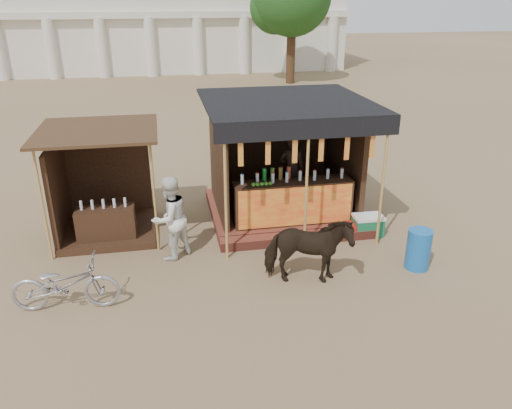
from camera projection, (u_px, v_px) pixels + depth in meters
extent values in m
plane|color=#846B4C|center=(273.00, 297.00, 8.75)|extent=(120.00, 120.00, 0.00)
cube|color=brown|center=(282.00, 209.00, 12.04)|extent=(3.40, 2.80, 0.22)
cube|color=brown|center=(299.00, 238.00, 10.64)|extent=(3.40, 0.35, 0.20)
cube|color=#3C2515|center=(292.00, 202.00, 10.96)|extent=(2.60, 0.55, 0.95)
cube|color=red|center=(296.00, 207.00, 10.70)|extent=(2.50, 0.02, 0.88)
cube|color=#3C2515|center=(271.00, 141.00, 12.64)|extent=(3.00, 0.12, 2.50)
cube|color=#3C2515|center=(218.00, 159.00, 11.25)|extent=(0.12, 2.50, 2.50)
cube|color=#3C2515|center=(345.00, 152.00, 11.77)|extent=(0.12, 2.50, 2.50)
cube|color=black|center=(286.00, 101.00, 10.83)|extent=(3.60, 3.60, 0.06)
cube|color=black|center=(309.00, 130.00, 9.29)|extent=(3.60, 0.06, 0.36)
cylinder|color=tan|center=(226.00, 195.00, 9.51)|extent=(0.06, 0.06, 2.75)
cylinder|color=tan|center=(306.00, 189.00, 9.79)|extent=(0.06, 0.06, 2.75)
cylinder|color=tan|center=(383.00, 183.00, 10.06)|extent=(0.06, 0.06, 2.75)
cube|color=red|center=(241.00, 152.00, 9.24)|extent=(0.10, 0.02, 0.55)
cube|color=red|center=(268.00, 151.00, 9.33)|extent=(0.10, 0.02, 0.55)
cube|color=red|center=(295.00, 149.00, 9.42)|extent=(0.10, 0.02, 0.55)
cube|color=red|center=(321.00, 148.00, 9.51)|extent=(0.10, 0.02, 0.55)
cube|color=red|center=(347.00, 146.00, 9.60)|extent=(0.10, 0.02, 0.55)
cube|color=red|center=(372.00, 145.00, 9.69)|extent=(0.10, 0.02, 0.55)
imported|color=black|center=(291.00, 170.00, 11.81)|extent=(0.68, 0.52, 1.67)
cube|color=#3C2515|center=(110.00, 229.00, 11.09)|extent=(2.00, 2.00, 0.15)
cube|color=#3C2515|center=(108.00, 174.00, 11.57)|extent=(1.90, 0.10, 2.10)
cube|color=#3C2515|center=(59.00, 192.00, 10.54)|extent=(0.10, 1.90, 2.10)
cube|color=#472D19|center=(97.00, 130.00, 10.11)|extent=(2.40, 2.40, 0.06)
cylinder|color=tan|center=(43.00, 206.00, 9.53)|extent=(0.05, 0.05, 2.35)
cylinder|color=tan|center=(154.00, 198.00, 9.89)|extent=(0.05, 0.05, 2.35)
cube|color=#3C2515|center=(107.00, 226.00, 10.51)|extent=(1.20, 0.50, 0.80)
imported|color=black|center=(308.00, 251.00, 8.94)|extent=(1.67, 1.01, 1.31)
imported|color=#A09EA7|center=(65.00, 284.00, 8.26)|extent=(1.82, 0.76, 0.93)
imported|color=silver|center=(170.00, 218.00, 9.76)|extent=(1.05, 1.02, 1.71)
cylinder|color=#165AA6|center=(418.00, 249.00, 9.54)|extent=(0.58, 0.58, 0.80)
cube|color=maroon|center=(355.00, 230.00, 10.89)|extent=(0.38, 0.40, 0.30)
cube|color=#16653E|center=(368.00, 227.00, 10.93)|extent=(0.63, 0.44, 0.40)
cube|color=white|center=(369.00, 217.00, 10.84)|extent=(0.65, 0.46, 0.06)
cube|color=silver|center=(148.00, 8.00, 33.96)|extent=(26.00, 7.00, 8.00)
cube|color=silver|center=(148.00, 15.00, 30.83)|extent=(26.00, 0.50, 0.40)
cylinder|color=silver|center=(51.00, 49.00, 30.52)|extent=(0.70, 0.70, 3.60)
cylinder|color=silver|center=(102.00, 48.00, 31.04)|extent=(0.70, 0.70, 3.60)
cylinder|color=silver|center=(151.00, 47.00, 31.57)|extent=(0.70, 0.70, 3.60)
cylinder|color=silver|center=(198.00, 46.00, 32.09)|extent=(0.70, 0.70, 3.60)
cylinder|color=silver|center=(244.00, 45.00, 32.61)|extent=(0.70, 0.70, 3.60)
cylinder|color=silver|center=(289.00, 44.00, 33.14)|extent=(0.70, 0.70, 3.60)
cylinder|color=silver|center=(332.00, 44.00, 33.66)|extent=(0.70, 0.70, 3.60)
cylinder|color=#382314|center=(291.00, 48.00, 28.91)|extent=(0.50, 0.50, 4.00)
sphere|color=#20501B|center=(276.00, 7.00, 28.45)|extent=(2.99, 2.99, 2.99)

